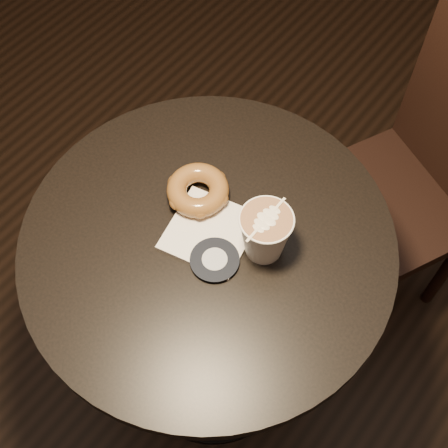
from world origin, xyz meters
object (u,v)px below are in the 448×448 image
Objects in this scene: chair at (422,169)px; latte_cup at (265,234)px; cafe_table at (210,286)px; pastry_bag at (210,232)px; doughnut at (198,190)px.

chair reaches higher than latte_cup.
cafe_table is at bearing -84.76° from chair.
doughnut reaches higher than pastry_bag.
cafe_table is 0.20m from pastry_bag.
pastry_bag is (-0.21, -0.55, 0.23)m from chair.
latte_cup reaches higher than cafe_table.
latte_cup is at bearing -4.14° from doughnut.
chair is 8.85× the size of latte_cup.
doughnut is at bearing 139.70° from cafe_table.
chair is at bearing 61.37° from doughnut.
chair is 6.37× the size of pastry_bag.
pastry_bag is (-0.01, 0.02, 0.20)m from cafe_table.
pastry_bag is at bearing 114.93° from cafe_table.
chair is 0.60m from latte_cup.
cafe_table is 0.79× the size of chair.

